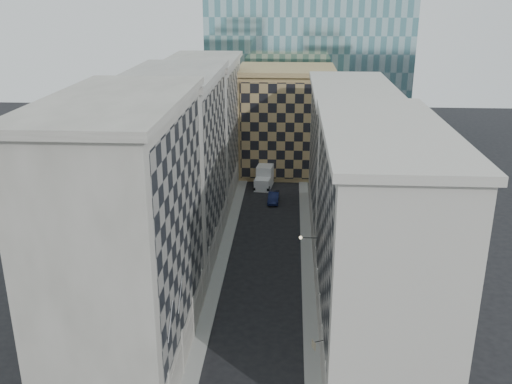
% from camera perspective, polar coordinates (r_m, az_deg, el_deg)
% --- Properties ---
extents(sidewalk_west, '(1.50, 100.00, 0.15)m').
position_cam_1_polar(sidewalk_west, '(70.72, -3.44, -6.91)').
color(sidewalk_west, '#979792').
rests_on(sidewalk_west, ground).
extents(sidewalk_east, '(1.50, 100.00, 0.15)m').
position_cam_1_polar(sidewalk_east, '(70.29, 5.15, -7.13)').
color(sidewalk_east, '#979792').
rests_on(sidewalk_east, ground).
extents(bldg_left_a, '(10.80, 22.80, 23.70)m').
position_cam_1_polar(bldg_left_a, '(49.97, -12.77, -4.25)').
color(bldg_left_a, gray).
rests_on(bldg_left_a, ground).
extents(bldg_left_b, '(10.80, 22.80, 22.70)m').
position_cam_1_polar(bldg_left_b, '(70.19, -7.91, 2.62)').
color(bldg_left_b, gray).
rests_on(bldg_left_b, ground).
extents(bldg_left_c, '(10.80, 22.80, 21.70)m').
position_cam_1_polar(bldg_left_c, '(91.23, -5.24, 6.37)').
color(bldg_left_c, gray).
rests_on(bldg_left_c, ground).
extents(bldg_right_a, '(10.80, 26.80, 20.70)m').
position_cam_1_polar(bldg_right_a, '(52.91, 11.98, -4.59)').
color(bldg_right_a, '#BDB7AD').
rests_on(bldg_right_a, ground).
extents(bldg_right_b, '(10.80, 28.80, 19.70)m').
position_cam_1_polar(bldg_right_b, '(78.28, 9.31, 3.21)').
color(bldg_right_b, '#BDB7AD').
rests_on(bldg_right_b, ground).
extents(tan_block, '(16.80, 14.80, 18.80)m').
position_cam_1_polar(tan_block, '(103.08, 3.01, 7.17)').
color(tan_block, tan).
rests_on(tan_block, ground).
extents(church_tower, '(7.20, 7.20, 51.50)m').
position_cam_1_polar(church_tower, '(114.88, 2.22, 17.29)').
color(church_tower, '#312C26').
rests_on(church_tower, ground).
extents(flagpoles_left, '(0.10, 6.33, 2.33)m').
position_cam_1_polar(flagpoles_left, '(46.24, -8.06, -11.34)').
color(flagpoles_left, gray).
rests_on(flagpoles_left, ground).
extents(bracket_lamp, '(1.98, 0.36, 0.36)m').
position_cam_1_polar(bracket_lamp, '(62.22, 4.64, -4.57)').
color(bracket_lamp, black).
rests_on(bracket_lamp, ground).
extents(box_truck, '(3.32, 6.63, 3.50)m').
position_cam_1_polar(box_truck, '(96.64, 0.87, 1.48)').
color(box_truck, white).
rests_on(box_truck, ground).
extents(dark_car, '(1.75, 4.79, 1.57)m').
position_cam_1_polar(dark_car, '(89.49, 1.76, -0.54)').
color(dark_car, '#10183D').
rests_on(dark_car, ground).
extents(shop_sign, '(0.98, 0.66, 0.78)m').
position_cam_1_polar(shop_sign, '(49.13, 5.84, -14.96)').
color(shop_sign, black).
rests_on(shop_sign, ground).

